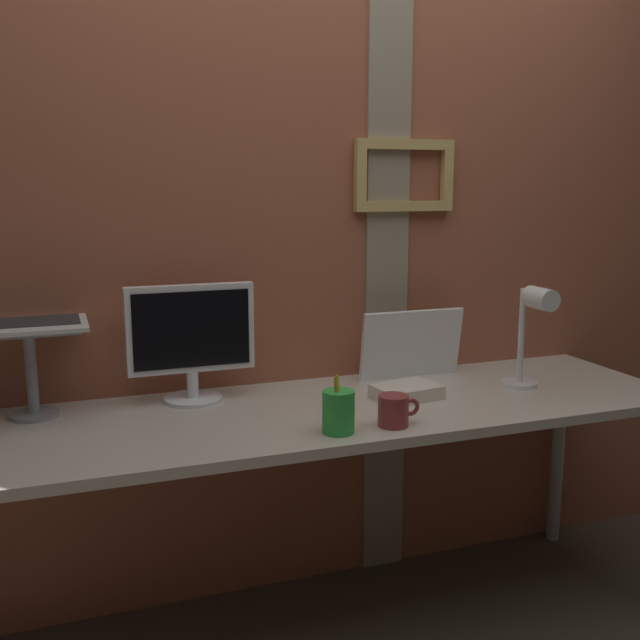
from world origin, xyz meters
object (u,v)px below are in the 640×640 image
pen_cup (338,412)px  coffee_mug (394,410)px  whiteboard_panel (412,344)px  desk_lamp (532,327)px  laptop (27,306)px  monitor (191,336)px

pen_cup → coffee_mug: bearing=0.1°
whiteboard_panel → pen_cup: 0.64m
whiteboard_panel → desk_lamp: desk_lamp is taller
laptop → pen_cup: (0.78, -0.50, -0.26)m
desk_lamp → pen_cup: desk_lamp is taller
monitor → desk_lamp: bearing=-13.8°
desk_lamp → laptop: bearing=167.9°
desk_lamp → pen_cup: size_ratio=2.08×
desk_lamp → pen_cup: 0.77m
coffee_mug → pen_cup: bearing=-179.9°
monitor → laptop: bearing=172.0°
whiteboard_panel → desk_lamp: 0.41m
whiteboard_panel → pen_cup: bearing=-135.0°
pen_cup → monitor: bearing=126.3°
whiteboard_panel → coffee_mug: size_ratio=3.02×
laptop → desk_lamp: 1.55m
desk_lamp → coffee_mug: 0.62m
desk_lamp → coffee_mug: size_ratio=2.78×
monitor → whiteboard_panel: bearing=1.5°
pen_cup → coffee_mug: size_ratio=1.34×
whiteboard_panel → coffee_mug: (-0.28, -0.45, -0.07)m
monitor → pen_cup: size_ratio=2.36×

